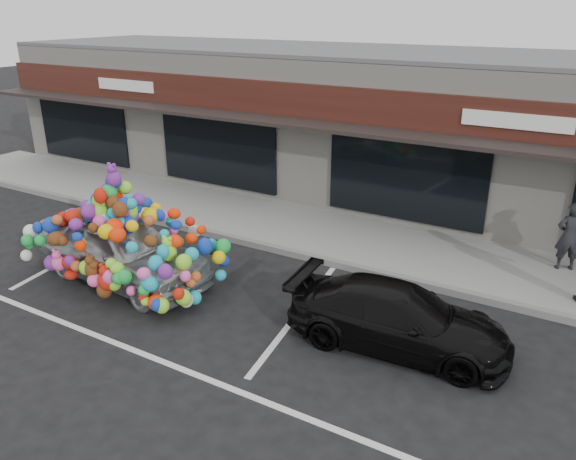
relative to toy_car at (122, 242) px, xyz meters
The scene contains 10 objects.
ground 1.50m from the toy_car, 18.65° to the left, with size 90.00×90.00×0.00m, color black.
shop_building 9.00m from the toy_car, 82.56° to the left, with size 24.00×7.20×4.31m.
sidewalk 4.61m from the toy_car, 75.28° to the left, with size 26.00×3.00×0.15m, color gray.
kerb 3.21m from the toy_car, 68.24° to the left, with size 26.00×0.18×0.16m, color slate.
parking_stripe_left 2.30m from the toy_car, 163.94° to the left, with size 0.12×4.40×0.01m, color silver.
parking_stripe_mid 4.09m from the toy_car, ahead, with size 0.12×4.40×0.01m, color silver.
lane_line 3.79m from the toy_car, 31.21° to the right, with size 14.00×0.12×0.01m, color silver.
toy_car is the anchor object (origin of this frame).
black_sedan 6.00m from the toy_car, ahead, with size 3.83×1.56×1.11m, color black.
pedestrian_a 9.60m from the toy_car, 31.80° to the left, with size 0.56×0.37×1.54m, color black.
Camera 1 is at (7.42, -8.05, 5.54)m, focal length 35.00 mm.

